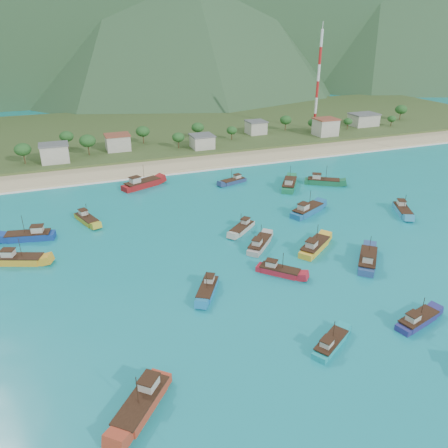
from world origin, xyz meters
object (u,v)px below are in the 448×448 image
object	(u,v)px
boat_6	(19,260)
boat_15	(87,220)
boat_13	(307,211)
boat_25	(142,403)
boat_12	(402,210)
boat_23	(233,181)
boat_9	(323,182)
boat_7	(368,261)
boat_27	(418,321)
boat_2	(289,185)
boat_11	(315,247)
radio_tower	(318,81)
boat_1	(279,271)
boat_20	(142,184)
boat_0	(29,236)
boat_14	(208,290)
boat_26	(260,245)
boat_24	(242,229)

from	to	relation	value
boat_6	boat_15	world-z (taller)	boat_6
boat_13	boat_25	distance (m)	74.86
boat_12	boat_23	size ratio (longest dim) A/B	1.10
boat_9	boat_13	xyz separation A→B (m)	(-17.23, -19.30, 0.05)
boat_7	boat_27	distance (m)	20.88
boat_25	boat_2	bearing A→B (deg)	-89.86
boat_12	boat_23	distance (m)	52.26
boat_11	boat_12	world-z (taller)	boat_11
boat_6	boat_12	size ratio (longest dim) A/B	1.09
boat_6	boat_11	world-z (taller)	boat_11
radio_tower	boat_11	distance (m)	124.80
boat_11	boat_25	xyz separation A→B (m)	(-45.91, -31.10, 0.02)
boat_13	boat_23	size ratio (longest dim) A/B	1.27
boat_7	boat_12	xyz separation A→B (m)	(26.90, 19.91, -0.13)
boat_1	boat_20	world-z (taller)	boat_20
boat_7	boat_2	bearing A→B (deg)	122.10
boat_0	boat_12	size ratio (longest dim) A/B	1.13
boat_14	boat_20	xyz separation A→B (m)	(-0.11, 64.22, 0.41)
radio_tower	boat_20	distance (m)	106.83
boat_23	boat_26	distance (m)	45.34
boat_1	boat_23	xyz separation A→B (m)	(12.46, 56.21, -0.02)
boat_14	boat_15	distance (m)	46.63
boat_25	boat_27	bearing A→B (deg)	-137.61
boat_1	boat_24	distance (m)	21.95
boat_0	boat_15	distance (m)	14.92
boat_0	boat_24	world-z (taller)	boat_0
radio_tower	boat_23	world-z (taller)	radio_tower
boat_11	boat_15	world-z (taller)	boat_11
boat_1	boat_12	size ratio (longest dim) A/B	0.82
radio_tower	boat_9	world-z (taller)	radio_tower
boat_15	boat_12	bearing A→B (deg)	143.78
boat_6	boat_9	bearing A→B (deg)	124.45
boat_13	boat_9	bearing A→B (deg)	112.02
boat_0	boat_1	bearing A→B (deg)	-114.61
boat_2	boat_6	bearing A→B (deg)	-129.80
boat_9	boat_1	bearing A→B (deg)	-8.17
boat_2	boat_26	xyz separation A→B (m)	(-26.18, -33.70, -0.25)
boat_6	boat_23	size ratio (longest dim) A/B	1.20
radio_tower	boat_7	bearing A→B (deg)	-116.34
boat_0	boat_9	world-z (taller)	boat_0
boat_1	boat_11	world-z (taller)	boat_11
boat_1	boat_7	world-z (taller)	boat_7
radio_tower	boat_25	world-z (taller)	radio_tower
boat_7	boat_12	bearing A→B (deg)	77.50
boat_20	boat_2	bearing A→B (deg)	45.77
boat_11	boat_14	world-z (taller)	boat_11
boat_6	radio_tower	bearing A→B (deg)	145.79
boat_13	boat_14	xyz separation A→B (m)	(-38.09, -26.91, -0.28)
boat_24	boat_15	bearing A→B (deg)	22.04
boat_7	boat_9	xyz separation A→B (m)	(19.43, 48.14, -0.00)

